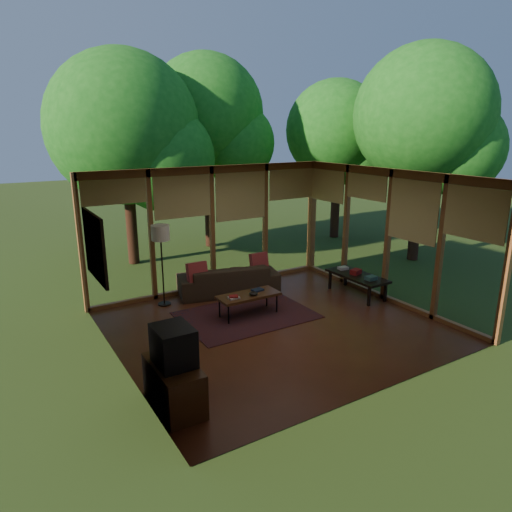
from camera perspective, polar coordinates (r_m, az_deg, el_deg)
floor at (r=8.37m, az=2.39°, el=-8.78°), size 5.50×5.50×0.00m
ceiling at (r=7.66m, az=2.63°, el=9.95°), size 5.50×5.50×0.00m
wall_left at (r=6.83m, az=-17.07°, el=-3.05°), size 0.04×5.00×2.70m
wall_front at (r=6.10m, az=15.76°, el=-5.19°), size 5.50×0.04×2.70m
window_wall_back at (r=10.02m, az=-5.50°, el=3.42°), size 5.50×0.12×2.70m
window_wall_right at (r=9.67m, az=16.18°, el=2.43°), size 0.12×5.00×2.70m
exterior_lawn at (r=19.17m, az=9.05°, el=5.02°), size 40.00×40.00×0.00m
tree_nw at (r=12.19m, az=-16.23°, el=15.10°), size 3.77×3.77×5.36m
tree_ne at (r=13.72m, az=-6.35°, el=17.28°), size 3.31×3.31×5.54m
tree_se at (r=12.71m, az=20.16°, el=16.17°), size 3.48×3.48×5.53m
tree_far at (r=14.89m, az=9.91°, el=15.16°), size 3.09×3.09×4.95m
rug at (r=8.83m, az=-1.22°, el=-7.38°), size 2.45×1.74×0.01m
sofa at (r=9.91m, az=-3.47°, el=-2.89°), size 2.28×1.34×0.63m
pillow_left at (r=9.47m, az=-7.37°, el=-2.11°), size 0.42×0.23×0.44m
pillow_right at (r=10.14m, az=0.38°, el=-0.81°), size 0.41×0.22×0.43m
ct_book_lower at (r=8.47m, az=-2.82°, el=-5.23°), size 0.20×0.15×0.03m
ct_book_upper at (r=8.46m, az=-2.82°, el=-5.05°), size 0.20×0.18×0.03m
ct_book_side at (r=8.86m, az=0.19°, el=-4.26°), size 0.24×0.19×0.03m
ct_bowl at (r=8.61m, az=-0.32°, el=-4.72°), size 0.16×0.16×0.07m
media_cabinet at (r=6.13m, az=-10.21°, el=-15.62°), size 0.50×1.00×0.60m
television at (r=5.87m, az=-10.28°, el=-10.97°), size 0.45×0.55×0.50m
console_book_a at (r=9.68m, az=14.19°, el=-2.68°), size 0.23×0.17×0.08m
console_book_b at (r=9.97m, az=12.37°, el=-1.94°), size 0.26×0.22×0.10m
console_book_c at (r=10.26m, az=10.83°, el=-1.49°), size 0.23×0.18×0.06m
floor_lamp at (r=9.11m, az=-11.84°, el=2.29°), size 0.36×0.36×1.65m
coffee_table at (r=8.69m, az=-0.94°, el=-5.01°), size 1.20×0.50×0.43m
side_console at (r=9.97m, az=12.53°, el=-2.54°), size 0.60×1.40×0.46m
wall_painting at (r=8.10m, az=-19.48°, el=1.11°), size 0.06×1.35×1.15m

